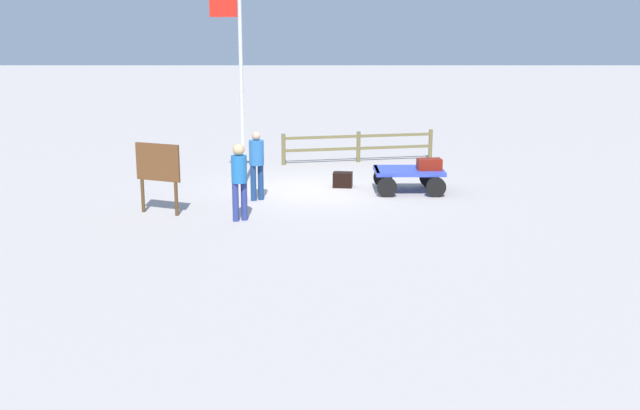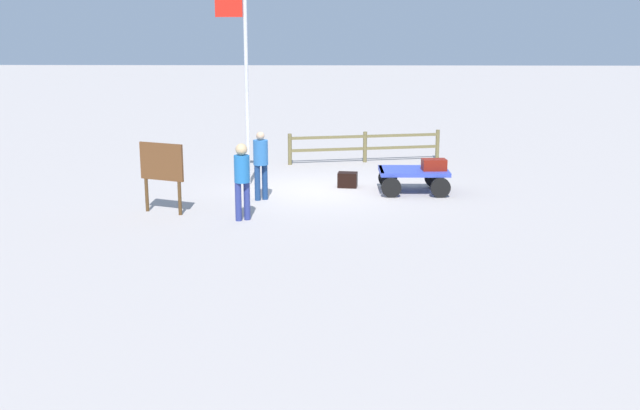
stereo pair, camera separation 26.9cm
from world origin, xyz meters
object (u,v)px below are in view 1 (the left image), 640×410
suitcase_dark (429,164)px  suitcase_olive (343,180)px  luggage_cart (408,175)px  signboard (158,167)px  worker_lead (239,176)px  worker_trailing (257,160)px  flagpole (238,76)px

suitcase_dark → suitcase_olive: 2.34m
luggage_cart → signboard: 6.36m
suitcase_dark → worker_lead: size_ratio=0.37×
worker_trailing → flagpole: size_ratio=0.34×
luggage_cart → signboard: size_ratio=1.09×
worker_lead → signboard: 1.98m
worker_trailing → suitcase_dark: bearing=-168.9°
suitcase_olive → flagpole: bearing=-5.5°
worker_lead → worker_trailing: size_ratio=1.02×
luggage_cart → flagpole: (4.36, -0.84, 2.44)m
suitcase_dark → worker_trailing: size_ratio=0.37×
luggage_cart → worker_trailing: (3.77, 0.96, 0.55)m
luggage_cart → flagpole: 5.07m
luggage_cart → suitcase_dark: bearing=167.0°
flagpole → signboard: flagpole is taller
signboard → flagpole: bearing=-115.3°
flagpole → worker_lead: bearing=95.6°
luggage_cart → worker_lead: (3.99, 2.97, 0.56)m
suitcase_dark → worker_lead: worker_lead is taller
worker_trailing → signboard: worker_trailing is taller
suitcase_dark → signboard: 6.78m
luggage_cart → worker_trailing: worker_trailing is taller
suitcase_olive → signboard: size_ratio=0.34×
luggage_cart → worker_trailing: bearing=14.3°
worker_lead → luggage_cart: bearing=-143.3°
luggage_cart → worker_lead: 5.01m
luggage_cart → worker_lead: bearing=36.7°
worker_lead → flagpole: bearing=-84.4°
worker_trailing → flagpole: bearing=-71.9°
flagpole → signboard: (1.51, 3.19, -1.82)m
suitcase_olive → signboard: bearing=34.7°
luggage_cart → suitcase_dark: size_ratio=2.79×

